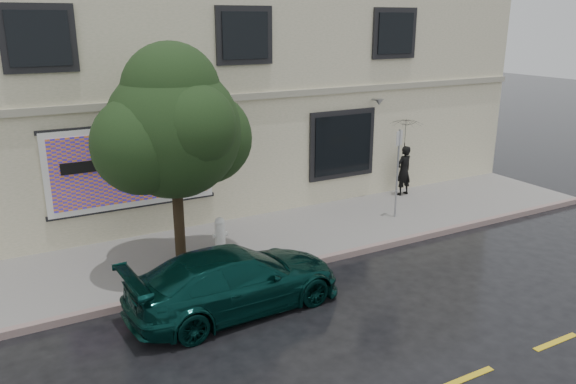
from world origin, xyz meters
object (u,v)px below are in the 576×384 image
pedestrian (404,171)px  street_tree (173,132)px  car (235,280)px  fire_hydrant (220,235)px

pedestrian → street_tree: bearing=5.4°
car → fire_hydrant: car is taller
car → street_tree: (-0.40, 2.21, 2.66)m
street_tree → pedestrian: bearing=13.0°
fire_hydrant → street_tree: bearing=-159.7°
fire_hydrant → pedestrian: bearing=14.9°
car → fire_hydrant: size_ratio=4.98×
pedestrian → fire_hydrant: size_ratio=1.82×
car → street_tree: bearing=6.4°
car → street_tree: size_ratio=0.95×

